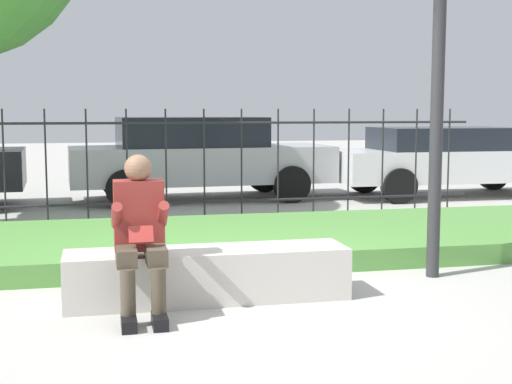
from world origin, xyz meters
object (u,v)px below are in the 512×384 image
object	(u,v)px
person_seated_reader	(140,229)
car_parked_center	(198,156)
car_parked_right	(449,159)
stone_bench	(208,278)
street_lamp	(440,20)

from	to	relation	value
person_seated_reader	car_parked_center	distance (m)	7.12
car_parked_center	car_parked_right	size ratio (longest dim) A/B	1.04
stone_bench	person_seated_reader	bearing A→B (deg)	-151.94
stone_bench	street_lamp	size ratio (longest dim) A/B	0.60
street_lamp	car_parked_center	bearing A→B (deg)	101.96
stone_bench	car_parked_right	distance (m)	8.25
street_lamp	stone_bench	bearing A→B (deg)	-170.43
car_parked_center	street_lamp	distance (m)	6.65
stone_bench	car_parked_center	distance (m)	6.76
car_parked_center	car_parked_right	xyz separation A→B (m)	(4.54, -0.46, -0.08)
car_parked_right	person_seated_reader	bearing A→B (deg)	-132.17
person_seated_reader	stone_bench	bearing A→B (deg)	28.06
stone_bench	car_parked_center	size ratio (longest dim) A/B	0.50
person_seated_reader	car_parked_center	world-z (taller)	car_parked_center
person_seated_reader	street_lamp	xyz separation A→B (m)	(2.76, 0.67, 1.71)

